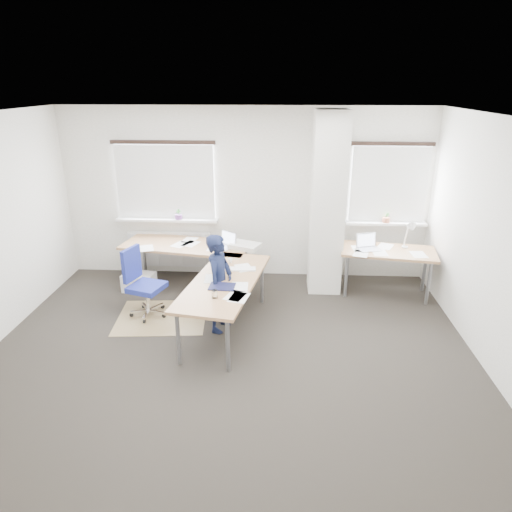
# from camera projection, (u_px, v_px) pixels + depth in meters

# --- Properties ---
(ground) EXTENTS (6.00, 6.00, 0.00)m
(ground) POSITION_uv_depth(u_px,v_px,m) (230.00, 352.00, 5.66)
(ground) COLOR black
(ground) RESTS_ON ground
(room_shell) EXTENTS (6.04, 5.04, 2.82)m
(room_shell) POSITION_uv_depth(u_px,v_px,m) (247.00, 206.00, 5.45)
(room_shell) COLOR beige
(room_shell) RESTS_ON ground
(floor_mat) EXTENTS (1.32, 1.14, 0.01)m
(floor_mat) POSITION_uv_depth(u_px,v_px,m) (162.00, 317.00, 6.49)
(floor_mat) COLOR olive
(floor_mat) RESTS_ON ground
(white_crate) EXTENTS (0.53, 0.41, 0.28)m
(white_crate) POSITION_uv_depth(u_px,v_px,m) (139.00, 282.00, 7.28)
(white_crate) COLOR white
(white_crate) RESTS_ON ground
(desk_main) EXTENTS (2.40, 2.98, 0.96)m
(desk_main) POSITION_uv_depth(u_px,v_px,m) (207.00, 263.00, 6.58)
(desk_main) COLOR #90633E
(desk_main) RESTS_ON ground
(desk_side) EXTENTS (1.49, 0.92, 1.22)m
(desk_side) POSITION_uv_depth(u_px,v_px,m) (388.00, 253.00, 6.98)
(desk_side) COLOR #90633E
(desk_side) RESTS_ON ground
(task_chair) EXTENTS (0.57, 0.55, 1.00)m
(task_chair) POSITION_uv_depth(u_px,v_px,m) (145.00, 297.00, 6.47)
(task_chair) COLOR navy
(task_chair) RESTS_ON ground
(person) EXTENTS (0.44, 0.56, 1.33)m
(person) POSITION_uv_depth(u_px,v_px,m) (219.00, 283.00, 5.97)
(person) COLOR black
(person) RESTS_ON ground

